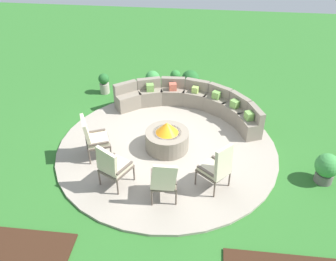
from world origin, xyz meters
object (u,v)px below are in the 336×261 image
at_px(potted_plant_1, 175,78).
at_px(potted_plant_3, 104,83).
at_px(fire_pit, 167,138).
at_px(lounge_chair_back_right, 217,167).
at_px(lounge_chair_front_right, 113,165).
at_px(curved_stone_bench, 192,102).
at_px(lounge_chair_front_left, 93,137).
at_px(potted_plant_4, 153,79).
at_px(potted_plant_0, 190,81).
at_px(lounge_chair_back_left, 164,179).
at_px(potted_plant_2, 327,168).

bearing_deg(potted_plant_1, potted_plant_3, -163.61).
height_order(fire_pit, lounge_chair_back_right, lounge_chair_back_right).
bearing_deg(potted_plant_1, lounge_chair_front_right, -100.20).
bearing_deg(potted_plant_3, potted_plant_1, 16.39).
distance_m(fire_pit, curved_stone_bench, 1.87).
xyz_separation_m(curved_stone_bench, potted_plant_1, (-0.62, 1.56, -0.06)).
bearing_deg(lounge_chair_front_left, lounge_chair_front_right, 12.97).
bearing_deg(potted_plant_4, potted_plant_1, 18.41).
height_order(potted_plant_0, potted_plant_1, potted_plant_0).
height_order(lounge_chair_back_right, potted_plant_3, lounge_chair_back_right).
height_order(lounge_chair_back_left, potted_plant_4, lounge_chair_back_left).
xyz_separation_m(fire_pit, potted_plant_1, (-0.13, 3.36, -0.05)).
xyz_separation_m(potted_plant_0, potted_plant_2, (3.29, -3.85, -0.01)).
distance_m(lounge_chair_front_right, lounge_chair_back_right, 2.23).
bearing_deg(lounge_chair_back_left, potted_plant_3, 109.96).
bearing_deg(lounge_chair_back_right, lounge_chair_front_left, 115.14).
distance_m(lounge_chair_front_left, potted_plant_3, 3.32).
distance_m(fire_pit, potted_plant_2, 3.73).
xyz_separation_m(lounge_chair_front_right, potted_plant_1, (0.87, 4.84, -0.31)).
height_order(lounge_chair_back_left, potted_plant_3, lounge_chair_back_left).
distance_m(potted_plant_1, potted_plant_2, 5.59).
bearing_deg(potted_plant_0, lounge_chair_back_left, -92.70).
bearing_deg(potted_plant_4, curved_stone_bench, -44.75).
bearing_deg(potted_plant_1, fire_pit, -87.82).
height_order(potted_plant_3, potted_plant_4, potted_plant_3).
height_order(potted_plant_1, potted_plant_2, potted_plant_2).
distance_m(lounge_chair_front_left, potted_plant_0, 4.18).
height_order(potted_plant_2, potted_plant_3, potted_plant_2).
height_order(lounge_chair_back_right, potted_plant_2, lounge_chair_back_right).
bearing_deg(potted_plant_3, potted_plant_2, -30.12).
height_order(lounge_chair_front_right, lounge_chair_back_right, lounge_chair_back_right).
bearing_deg(lounge_chair_front_left, potted_plant_0, 126.81).
bearing_deg(fire_pit, potted_plant_0, 83.20).
height_order(lounge_chair_back_left, potted_plant_1, lounge_chair_back_left).
xyz_separation_m(potted_plant_0, potted_plant_4, (-1.21, 0.03, -0.05)).
xyz_separation_m(lounge_chair_back_right, potted_plant_2, (2.43, 0.55, -0.25)).
height_order(lounge_chair_front_right, potted_plant_4, lounge_chair_front_right).
bearing_deg(lounge_chair_back_right, potted_plant_0, 50.95).
relative_size(fire_pit, potted_plant_2, 1.48).
bearing_deg(lounge_chair_back_right, potted_plant_1, 56.13).
xyz_separation_m(potted_plant_0, potted_plant_1, (-0.50, 0.26, -0.09)).
height_order(fire_pit, lounge_chair_front_left, lounge_chair_front_left).
bearing_deg(potted_plant_1, potted_plant_2, -47.36).
xyz_separation_m(potted_plant_2, potted_plant_3, (-5.97, 3.47, -0.04)).
distance_m(lounge_chair_front_right, potted_plant_3, 4.41).
distance_m(lounge_chair_front_right, lounge_chair_back_left, 1.18).
bearing_deg(potted_plant_2, potted_plant_1, 132.64).
height_order(curved_stone_bench, lounge_chair_front_left, lounge_chair_front_left).
height_order(fire_pit, potted_plant_3, fire_pit).
bearing_deg(lounge_chair_back_left, lounge_chair_back_right, 14.77).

